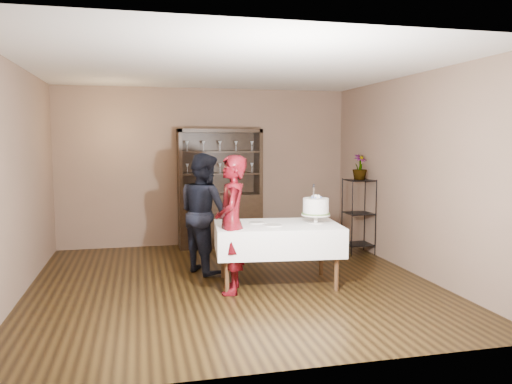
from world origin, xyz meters
TOP-DOWN VIEW (x-y plane):
  - floor at (0.00, 0.00)m, footprint 5.00×5.00m
  - ceiling at (0.00, 0.00)m, footprint 5.00×5.00m
  - back_wall at (0.00, 2.50)m, footprint 5.00×0.02m
  - wall_left at (-2.50, 0.00)m, footprint 0.02×5.00m
  - wall_right at (2.50, 0.00)m, footprint 0.02×5.00m
  - china_hutch at (0.20, 2.25)m, footprint 1.40×0.48m
  - plant_etagere at (2.28, 1.20)m, footprint 0.42×0.42m
  - cake_table at (0.54, -0.19)m, footprint 1.64×1.11m
  - woman at (-0.08, -0.37)m, footprint 0.50×0.66m
  - man at (-0.27, 0.65)m, footprint 0.91×0.99m
  - cake at (1.03, -0.23)m, footprint 0.36×0.36m
  - plate_near at (0.45, -0.31)m, footprint 0.27×0.27m
  - plate_far at (0.30, -0.07)m, footprint 0.25×0.25m
  - potted_plant at (2.28, 1.18)m, footprint 0.30×0.30m

SIDE VIEW (x-z plane):
  - floor at x=0.00m, z-range 0.00..0.00m
  - cake_table at x=0.54m, z-range 0.20..0.97m
  - plant_etagere at x=2.28m, z-range 0.05..1.25m
  - china_hutch at x=0.20m, z-range -0.34..1.66m
  - plate_near at x=0.45m, z-range 0.77..0.79m
  - plate_far at x=0.30m, z-range 0.77..0.79m
  - man at x=-0.27m, z-range 0.00..1.64m
  - woman at x=-0.08m, z-range 0.00..1.65m
  - cake at x=1.03m, z-range 0.72..1.22m
  - back_wall at x=0.00m, z-range 0.00..2.70m
  - wall_left at x=-2.50m, z-range 0.00..2.70m
  - wall_right at x=2.50m, z-range 0.00..2.70m
  - potted_plant at x=2.28m, z-range 1.19..1.59m
  - ceiling at x=0.00m, z-range 2.70..2.70m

